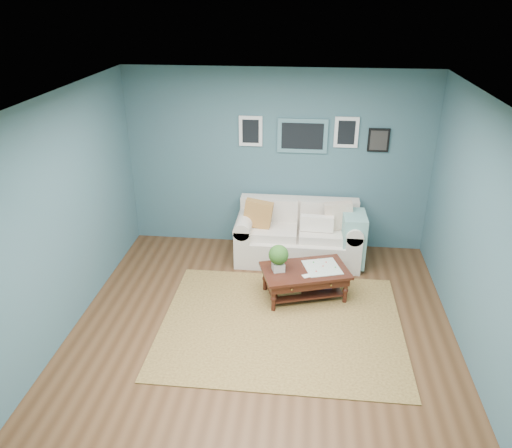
# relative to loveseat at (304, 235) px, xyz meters

# --- Properties ---
(room_shell) EXTENTS (5.00, 5.02, 2.70)m
(room_shell) POSITION_rel_loveseat_xyz_m (-0.43, -1.97, 0.97)
(room_shell) COLOR brown
(room_shell) RESTS_ON ground
(area_rug) EXTENTS (2.87, 2.29, 0.01)m
(area_rug) POSITION_rel_loveseat_xyz_m (-0.22, -1.69, -0.38)
(area_rug) COLOR brown
(area_rug) RESTS_ON ground
(loveseat) EXTENTS (1.85, 0.84, 0.95)m
(loveseat) POSITION_rel_loveseat_xyz_m (0.00, 0.00, 0.00)
(loveseat) COLOR beige
(loveseat) RESTS_ON ground
(coffee_table) EXTENTS (1.23, 0.93, 0.76)m
(coffee_table) POSITION_rel_loveseat_xyz_m (-0.02, -1.05, -0.05)
(coffee_table) COLOR black
(coffee_table) RESTS_ON ground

